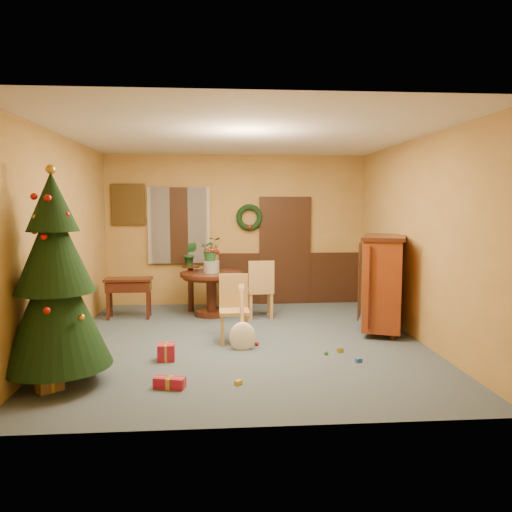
{
  "coord_description": "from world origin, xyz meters",
  "views": [
    {
      "loc": [
        -0.38,
        -6.96,
        1.96
      ],
      "look_at": [
        0.2,
        0.4,
        1.19
      ],
      "focal_mm": 35.0,
      "sensor_mm": 36.0,
      "label": 1
    }
  ],
  "objects": [
    {
      "name": "chair_near",
      "position": [
        -0.14,
        0.05,
        0.51
      ],
      "size": [
        0.42,
        0.42,
        0.96
      ],
      "color": "#A07540",
      "rests_on": "floor"
    },
    {
      "name": "stand_plant",
      "position": [
        -0.86,
        2.1,
        1.06
      ],
      "size": [
        0.26,
        0.22,
        0.43
      ],
      "primitive_type": "imported",
      "rotation": [
        0.0,
        0.0,
        -0.14
      ],
      "color": "#19471E",
      "rests_on": "plant_stand"
    },
    {
      "name": "room_envelope",
      "position": [
        0.21,
        2.7,
        1.12
      ],
      "size": [
        5.5,
        5.5,
        5.5
      ],
      "color": "#333F4B",
      "rests_on": "ground"
    },
    {
      "name": "christmas_tree",
      "position": [
        -2.11,
        -1.53,
        1.13
      ],
      "size": [
        1.15,
        1.15,
        2.37
      ],
      "color": "#382111",
      "rests_on": "floor"
    },
    {
      "name": "toy_b",
      "position": [
        1.03,
        -0.72,
        0.03
      ],
      "size": [
        0.06,
        0.06,
        0.06
      ],
      "primitive_type": "sphere",
      "color": "#268E2B",
      "rests_on": "floor"
    },
    {
      "name": "gift_a",
      "position": [
        -1.9,
        -1.03,
        0.08
      ],
      "size": [
        0.36,
        0.34,
        0.16
      ],
      "color": "brown",
      "rests_on": "floor"
    },
    {
      "name": "guitar",
      "position": [
        -0.04,
        -0.38,
        0.42
      ],
      "size": [
        0.51,
        0.63,
        0.83
      ],
      "primitive_type": null,
      "rotation": [
        -0.49,
        0.0,
        -0.3
      ],
      "color": "white",
      "rests_on": "floor"
    },
    {
      "name": "urn",
      "position": [
        -0.48,
        1.73,
        0.87
      ],
      "size": [
        0.28,
        0.28,
        0.2
      ],
      "primitive_type": "cylinder",
      "color": "slate",
      "rests_on": "dining_table"
    },
    {
      "name": "gift_b",
      "position": [
        -1.03,
        -0.78,
        0.1
      ],
      "size": [
        0.22,
        0.22,
        0.21
      ],
      "color": "#A6162E",
      "rests_on": "floor"
    },
    {
      "name": "dining_table",
      "position": [
        -0.48,
        1.73,
        0.53
      ],
      "size": [
        1.11,
        1.11,
        0.76
      ],
      "color": "black",
      "rests_on": "floor"
    },
    {
      "name": "chair_far",
      "position": [
        0.36,
        1.44,
        0.54
      ],
      "size": [
        0.45,
        0.45,
        1.01
      ],
      "color": "#A07540",
      "rests_on": "floor"
    },
    {
      "name": "toy_e",
      "position": [
        1.24,
        -0.61,
        0.03
      ],
      "size": [
        0.09,
        0.08,
        0.05
      ],
      "primitive_type": "cube",
      "rotation": [
        0.0,
        0.0,
        0.49
      ],
      "color": "gold",
      "rests_on": "floor"
    },
    {
      "name": "toy_d",
      "position": [
        0.16,
        -0.23,
        0.03
      ],
      "size": [
        0.06,
        0.06,
        0.06
      ],
      "primitive_type": "sphere",
      "color": "#AD130B",
      "rests_on": "floor"
    },
    {
      "name": "toy_c",
      "position": [
        -0.16,
        -1.7,
        0.03
      ],
      "size": [
        0.09,
        0.09,
        0.05
      ],
      "primitive_type": "cube",
      "rotation": [
        0.0,
        0.0,
        0.79
      ],
      "color": "gold",
      "rests_on": "floor"
    },
    {
      "name": "toy_a",
      "position": [
        1.37,
        -1.05,
        0.03
      ],
      "size": [
        0.09,
        0.07,
        0.05
      ],
      "primitive_type": "cube",
      "rotation": [
        0.0,
        0.0,
        0.34
      ],
      "color": "#2757AA",
      "rests_on": "floor"
    },
    {
      "name": "gift_d",
      "position": [
        -0.9,
        -1.74,
        0.06
      ],
      "size": [
        0.35,
        0.22,
        0.12
      ],
      "color": "#A6162E",
      "rests_on": "floor"
    },
    {
      "name": "centerpiece_plant",
      "position": [
        -0.48,
        1.73,
        1.18
      ],
      "size": [
        0.38,
        0.33,
        0.42
      ],
      "primitive_type": "imported",
      "color": "#1E4C23",
      "rests_on": "urn"
    },
    {
      "name": "gift_c",
      "position": [
        -2.15,
        -1.73,
        0.07
      ],
      "size": [
        0.31,
        0.3,
        0.14
      ],
      "color": "brown",
      "rests_on": "floor"
    },
    {
      "name": "plant_stand",
      "position": [
        -0.86,
        2.1,
        0.53
      ],
      "size": [
        0.33,
        0.33,
        0.84
      ],
      "color": "black",
      "rests_on": "floor"
    },
    {
      "name": "sideboard",
      "position": [
        2.15,
        0.39,
        0.79
      ],
      "size": [
        0.98,
        1.3,
        1.48
      ],
      "color": "#5B190A",
      "rests_on": "floor"
    },
    {
      "name": "writing_desk",
      "position": [
        -1.9,
        1.63,
        0.53
      ],
      "size": [
        0.79,
        0.4,
        0.7
      ],
      "color": "black",
      "rests_on": "floor"
    }
  ]
}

